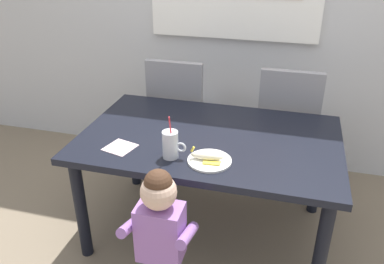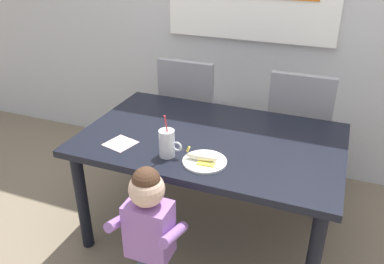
{
  "view_description": "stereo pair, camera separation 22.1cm",
  "coord_description": "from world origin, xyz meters",
  "px_view_note": "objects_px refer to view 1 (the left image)",
  "views": [
    {
      "loc": [
        0.43,
        -1.99,
        1.78
      ],
      "look_at": [
        -0.08,
        -0.1,
        0.77
      ],
      "focal_mm": 36.78,
      "sensor_mm": 36.0,
      "label": 1
    },
    {
      "loc": [
        0.64,
        -1.92,
        1.78
      ],
      "look_at": [
        -0.08,
        -0.1,
        0.77
      ],
      "focal_mm": 36.78,
      "sensor_mm": 36.0,
      "label": 2
    }
  ],
  "objects_px": {
    "dining_chair_left": "(179,110)",
    "peeled_banana": "(207,156)",
    "dining_chair_right": "(288,121)",
    "toddler_standing": "(160,226)",
    "snack_plate": "(209,161)",
    "paper_napkin": "(120,147)",
    "dining_table": "(209,148)",
    "milk_cup": "(171,146)"
  },
  "relations": [
    {
      "from": "dining_table",
      "to": "dining_chair_left",
      "type": "height_order",
      "value": "dining_chair_left"
    },
    {
      "from": "dining_chair_left",
      "to": "paper_napkin",
      "type": "relative_size",
      "value": 6.4
    },
    {
      "from": "toddler_standing",
      "to": "paper_napkin",
      "type": "height_order",
      "value": "toddler_standing"
    },
    {
      "from": "dining_table",
      "to": "dining_chair_right",
      "type": "height_order",
      "value": "dining_chair_right"
    },
    {
      "from": "dining_table",
      "to": "milk_cup",
      "type": "relative_size",
      "value": 5.99
    },
    {
      "from": "dining_chair_left",
      "to": "snack_plate",
      "type": "bearing_deg",
      "value": 115.42
    },
    {
      "from": "milk_cup",
      "to": "dining_chair_right",
      "type": "bearing_deg",
      "value": 59.44
    },
    {
      "from": "toddler_standing",
      "to": "milk_cup",
      "type": "xyz_separation_m",
      "value": [
        -0.05,
        0.33,
        0.25
      ]
    },
    {
      "from": "paper_napkin",
      "to": "milk_cup",
      "type": "bearing_deg",
      "value": -4.12
    },
    {
      "from": "dining_chair_right",
      "to": "dining_table",
      "type": "bearing_deg",
      "value": 57.73
    },
    {
      "from": "dining_table",
      "to": "dining_chair_left",
      "type": "relative_size",
      "value": 1.56
    },
    {
      "from": "toddler_standing",
      "to": "peeled_banana",
      "type": "height_order",
      "value": "toddler_standing"
    },
    {
      "from": "dining_table",
      "to": "milk_cup",
      "type": "height_order",
      "value": "milk_cup"
    },
    {
      "from": "dining_table",
      "to": "toddler_standing",
      "type": "xyz_separation_m",
      "value": [
        -0.1,
        -0.63,
        -0.1
      ]
    },
    {
      "from": "dining_chair_right",
      "to": "snack_plate",
      "type": "distance_m",
      "value": 1.05
    },
    {
      "from": "snack_plate",
      "to": "toddler_standing",
      "type": "bearing_deg",
      "value": -114.95
    },
    {
      "from": "toddler_standing",
      "to": "milk_cup",
      "type": "height_order",
      "value": "milk_cup"
    },
    {
      "from": "dining_chair_right",
      "to": "snack_plate",
      "type": "height_order",
      "value": "dining_chair_right"
    },
    {
      "from": "dining_chair_left",
      "to": "milk_cup",
      "type": "xyz_separation_m",
      "value": [
        0.25,
        -0.97,
        0.24
      ]
    },
    {
      "from": "toddler_standing",
      "to": "paper_napkin",
      "type": "distance_m",
      "value": 0.53
    },
    {
      "from": "dining_chair_left",
      "to": "toddler_standing",
      "type": "bearing_deg",
      "value": 102.87
    },
    {
      "from": "dining_chair_left",
      "to": "peeled_banana",
      "type": "relative_size",
      "value": 5.54
    },
    {
      "from": "dining_table",
      "to": "toddler_standing",
      "type": "height_order",
      "value": "toddler_standing"
    },
    {
      "from": "dining_chair_left",
      "to": "dining_chair_right",
      "type": "relative_size",
      "value": 1.0
    },
    {
      "from": "milk_cup",
      "to": "paper_napkin",
      "type": "height_order",
      "value": "milk_cup"
    },
    {
      "from": "snack_plate",
      "to": "paper_napkin",
      "type": "relative_size",
      "value": 1.53
    },
    {
      "from": "dining_chair_right",
      "to": "peeled_banana",
      "type": "relative_size",
      "value": 5.54
    },
    {
      "from": "dining_table",
      "to": "snack_plate",
      "type": "bearing_deg",
      "value": -77.51
    },
    {
      "from": "dining_table",
      "to": "snack_plate",
      "type": "distance_m",
      "value": 0.31
    },
    {
      "from": "dining_chair_right",
      "to": "toddler_standing",
      "type": "height_order",
      "value": "dining_chair_right"
    },
    {
      "from": "dining_table",
      "to": "peeled_banana",
      "type": "bearing_deg",
      "value": -79.76
    },
    {
      "from": "dining_chair_left",
      "to": "snack_plate",
      "type": "height_order",
      "value": "dining_chair_left"
    },
    {
      "from": "milk_cup",
      "to": "toddler_standing",
      "type": "bearing_deg",
      "value": -81.65
    },
    {
      "from": "milk_cup",
      "to": "peeled_banana",
      "type": "bearing_deg",
      "value": 1.24
    },
    {
      "from": "toddler_standing",
      "to": "paper_napkin",
      "type": "xyz_separation_m",
      "value": [
        -0.35,
        0.36,
        0.19
      ]
    },
    {
      "from": "toddler_standing",
      "to": "peeled_banana",
      "type": "relative_size",
      "value": 4.84
    },
    {
      "from": "toddler_standing",
      "to": "snack_plate",
      "type": "bearing_deg",
      "value": 65.05
    },
    {
      "from": "dining_chair_left",
      "to": "dining_chair_right",
      "type": "distance_m",
      "value": 0.82
    },
    {
      "from": "peeled_banana",
      "to": "toddler_standing",
      "type": "bearing_deg",
      "value": -113.62
    },
    {
      "from": "dining_chair_right",
      "to": "toddler_standing",
      "type": "xyz_separation_m",
      "value": [
        -0.53,
        -1.31,
        -0.02
      ]
    },
    {
      "from": "dining_chair_left",
      "to": "paper_napkin",
      "type": "distance_m",
      "value": 0.96
    },
    {
      "from": "peeled_banana",
      "to": "paper_napkin",
      "type": "xyz_separation_m",
      "value": [
        -0.5,
        0.02,
        -0.03
      ]
    }
  ]
}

